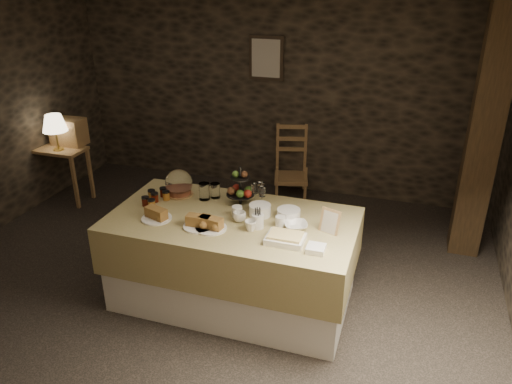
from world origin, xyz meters
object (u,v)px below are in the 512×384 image
(buffet_table, at_px, (233,254))
(fruit_stand, at_px, (241,190))
(wine_rack, at_px, (68,131))
(timber_column, at_px, (484,135))
(chair, at_px, (292,164))
(table_lamp, at_px, (54,124))
(console_table, at_px, (60,158))

(buffet_table, relative_size, fruit_stand, 5.89)
(wine_rack, relative_size, timber_column, 0.16)
(buffet_table, height_order, chair, chair)
(table_lamp, relative_size, wine_rack, 1.08)
(chair, bearing_deg, wine_rack, -175.62)
(wine_rack, distance_m, timber_column, 4.87)
(console_table, bearing_deg, fruit_stand, -20.20)
(console_table, bearing_deg, timber_column, 3.49)
(console_table, xyz_separation_m, table_lamp, (0.05, -0.05, 0.47))
(table_lamp, bearing_deg, timber_column, 4.11)
(buffet_table, distance_m, fruit_stand, 0.57)
(wine_rack, relative_size, fruit_stand, 1.16)
(buffet_table, relative_size, console_table, 2.97)
(chair, bearing_deg, console_table, -172.70)
(chair, bearing_deg, buffet_table, -103.42)
(chair, bearing_deg, fruit_stand, -103.76)
(wine_rack, xyz_separation_m, chair, (2.71, 0.98, -0.48))
(table_lamp, distance_m, wine_rack, 0.29)
(buffet_table, bearing_deg, table_lamp, 155.56)
(table_lamp, bearing_deg, wine_rack, 90.00)
(buffet_table, bearing_deg, fruit_stand, 94.59)
(buffet_table, distance_m, console_table, 3.14)
(wine_rack, height_order, fruit_stand, fruit_stand)
(fruit_stand, bearing_deg, chair, 91.62)
(buffet_table, bearing_deg, chair, 91.96)
(table_lamp, bearing_deg, buffet_table, -24.44)
(chair, height_order, fruit_stand, fruit_stand)
(wine_rack, bearing_deg, console_table, -105.52)
(table_lamp, distance_m, timber_column, 4.87)
(table_lamp, xyz_separation_m, timber_column, (4.85, 0.35, 0.24))
(wine_rack, height_order, chair, wine_rack)
(buffet_table, xyz_separation_m, table_lamp, (-2.80, 1.27, 0.57))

